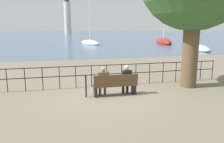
{
  "coord_description": "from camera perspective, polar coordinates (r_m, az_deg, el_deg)",
  "views": [
    {
      "loc": [
        -2.24,
        -8.5,
        2.7
      ],
      "look_at": [
        0.0,
        0.5,
        0.91
      ],
      "focal_mm": 35.0,
      "sensor_mm": 36.0,
      "label": 1
    }
  ],
  "objects": [
    {
      "name": "ground_plane",
      "position": [
        9.19,
        0.76,
        -6.13
      ],
      "size": [
        1000.0,
        1000.0,
        0.0
      ],
      "primitive_type": "plane",
      "color": "#7A705B"
    },
    {
      "name": "closed_umbrella",
      "position": [
        8.8,
        -6.83,
        -3.42
      ],
      "size": [
        0.09,
        0.09,
        0.94
      ],
      "color": "black",
      "rests_on": "ground_plane"
    },
    {
      "name": "seated_person_right",
      "position": [
        9.16,
        3.76,
        -1.76
      ],
      "size": [
        0.41,
        0.35,
        1.25
      ],
      "color": "black",
      "rests_on": "ground_plane"
    },
    {
      "name": "sailboat_1",
      "position": [
        40.86,
        -5.76,
        7.46
      ],
      "size": [
        3.66,
        7.24,
        7.82
      ],
      "rotation": [
        0.0,
        0.0,
        0.26
      ],
      "color": "white",
      "rests_on": "ground_plane"
    },
    {
      "name": "sailboat_0",
      "position": [
        31.73,
        21.33,
        5.83
      ],
      "size": [
        4.11,
        7.81,
        11.7
      ],
      "rotation": [
        0.0,
        0.0,
        -0.28
      ],
      "color": "silver",
      "rests_on": "ground_plane"
    },
    {
      "name": "harbor_lighthouse",
      "position": [
        144.58,
        -11.56,
        14.03
      ],
      "size": [
        4.24,
        4.24,
        23.74
      ],
      "color": "beige",
      "rests_on": "ground_plane"
    },
    {
      "name": "promenade_railing",
      "position": [
        10.48,
        -1.38,
        -0.08
      ],
      "size": [
        11.89,
        0.04,
        1.05
      ],
      "color": "black",
      "rests_on": "ground_plane"
    },
    {
      "name": "park_bench",
      "position": [
        9.01,
        0.87,
        -3.6
      ],
      "size": [
        1.85,
        0.45,
        0.9
      ],
      "color": "brown",
      "rests_on": "ground_plane"
    },
    {
      "name": "harbor_water",
      "position": [
        169.85,
        -13.41,
        9.73
      ],
      "size": [
        600.0,
        300.0,
        0.01
      ],
      "color": "#47607A",
      "rests_on": "ground_plane"
    },
    {
      "name": "seated_person_left",
      "position": [
        8.92,
        -2.35,
        -2.22
      ],
      "size": [
        0.47,
        0.35,
        1.21
      ],
      "color": "brown",
      "rests_on": "ground_plane"
    },
    {
      "name": "sailboat_2",
      "position": [
        42.37,
        13.3,
        7.51
      ],
      "size": [
        3.13,
        6.82,
        12.2
      ],
      "rotation": [
        0.0,
        0.0,
        -0.16
      ],
      "color": "maroon",
      "rests_on": "ground_plane"
    }
  ]
}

